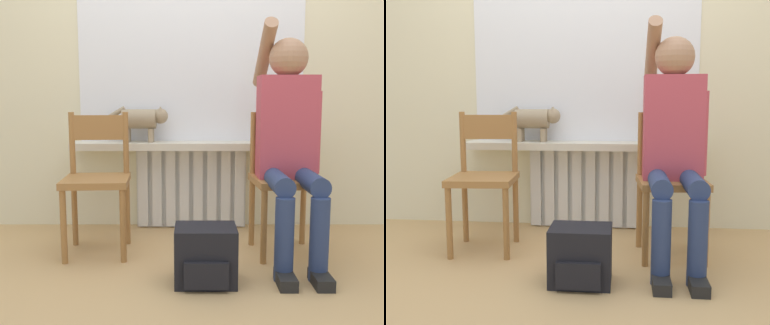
# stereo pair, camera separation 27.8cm
# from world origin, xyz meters

# --- Properties ---
(ground_plane) EXTENTS (12.00, 12.00, 0.00)m
(ground_plane) POSITION_xyz_m (0.00, 0.00, 0.00)
(ground_plane) COLOR tan
(wall_with_window) EXTENTS (7.00, 0.06, 2.70)m
(wall_with_window) POSITION_xyz_m (0.00, 1.23, 1.35)
(wall_with_window) COLOR beige
(wall_with_window) RESTS_ON ground_plane
(radiator) EXTENTS (0.80, 0.08, 0.59)m
(radiator) POSITION_xyz_m (-0.00, 1.15, 0.29)
(radiator) COLOR silver
(radiator) RESTS_ON ground_plane
(windowsill) EXTENTS (1.68, 0.24, 0.05)m
(windowsill) POSITION_xyz_m (0.00, 1.08, 0.61)
(windowsill) COLOR beige
(windowsill) RESTS_ON radiator
(window_glass) EXTENTS (1.61, 0.01, 1.21)m
(window_glass) POSITION_xyz_m (0.00, 1.20, 1.24)
(window_glass) COLOR white
(window_glass) RESTS_ON windowsill
(chair_left) EXTENTS (0.41, 0.41, 0.86)m
(chair_left) POSITION_xyz_m (-0.57, 0.60, 0.46)
(chair_left) COLOR #9E6B38
(chair_left) RESTS_ON ground_plane
(chair_right) EXTENTS (0.41, 0.41, 0.86)m
(chair_right) POSITION_xyz_m (0.57, 0.60, 0.46)
(chair_right) COLOR #9E6B38
(chair_right) RESTS_ON ground_plane
(person) EXTENTS (0.36, 0.99, 1.40)m
(person) POSITION_xyz_m (0.57, 0.50, 0.73)
(person) COLOR navy
(person) RESTS_ON ground_plane
(cat) EXTENTS (0.46, 0.14, 0.25)m
(cat) POSITION_xyz_m (-0.34, 1.09, 0.80)
(cat) COLOR #9E896B
(cat) RESTS_ON windowsill
(backpack) EXTENTS (0.31, 0.27, 0.29)m
(backpack) POSITION_xyz_m (0.07, 0.11, 0.15)
(backpack) COLOR black
(backpack) RESTS_ON ground_plane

